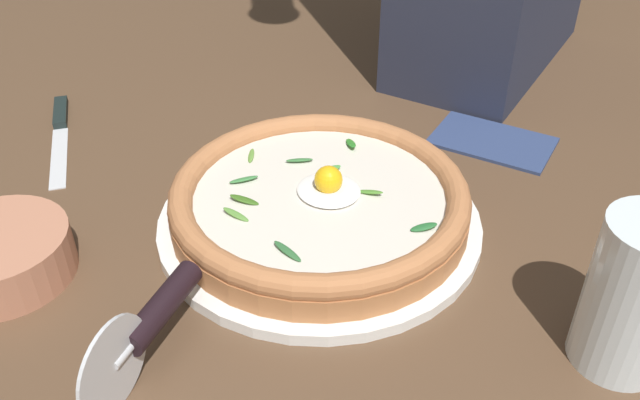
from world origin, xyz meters
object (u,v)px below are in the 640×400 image
object	(u,v)px
drinking_glass	(632,305)
pizza	(320,199)
folded_napkin	(493,140)
side_bowl	(0,255)
pizza_cutter	(148,323)
table_knife	(60,126)

from	to	relation	value
drinking_glass	pizza	bearing A→B (deg)	-173.38
pizza	folded_napkin	distance (m)	0.27
side_bowl	pizza_cutter	xyz separation A→B (m)	(0.18, 0.03, 0.02)
side_bowl	pizza	bearing A→B (deg)	56.47
pizza	drinking_glass	xyz separation A→B (m)	(0.29, 0.03, 0.02)
side_bowl	folded_napkin	size ratio (longest dim) A/B	0.92
pizza_cutter	table_knife	size ratio (longest dim) A/B	0.75
table_knife	pizza_cutter	bearing A→B (deg)	-19.91
pizza	drinking_glass	distance (m)	0.29
pizza	drinking_glass	world-z (taller)	drinking_glass
table_knife	folded_napkin	xyz separation A→B (m)	(0.42, 0.34, 0.00)
drinking_glass	folded_napkin	world-z (taller)	drinking_glass
pizza	folded_napkin	xyz separation A→B (m)	(0.04, 0.26, -0.03)
pizza_cutter	folded_napkin	bearing A→B (deg)	87.01
drinking_glass	side_bowl	bearing A→B (deg)	-148.08
pizza_cutter	drinking_glass	world-z (taller)	drinking_glass
pizza	pizza_cutter	world-z (taller)	pizza_cutter
pizza_cutter	table_knife	distance (m)	0.42
side_bowl	table_knife	distance (m)	0.27
table_knife	drinking_glass	distance (m)	0.67
pizza	table_knife	world-z (taller)	pizza
pizza	pizza_cutter	distance (m)	0.22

